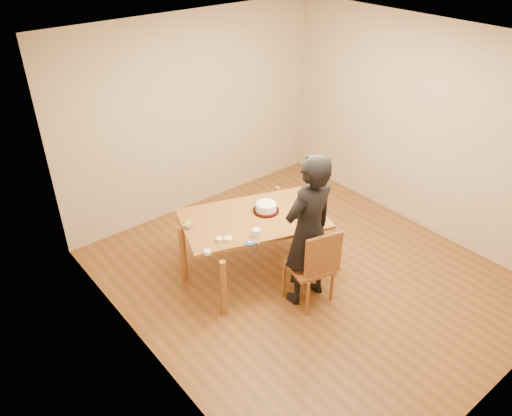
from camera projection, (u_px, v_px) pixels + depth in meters
room_shell at (290, 165)px, 5.47m from camera, size 4.00×4.50×2.70m
dining_table at (253, 219)px, 5.68m from camera, size 1.83×1.43×0.04m
dining_chair at (309, 266)px, 5.39m from camera, size 0.54×0.54×0.04m
cake_plate at (266, 211)px, 5.77m from camera, size 0.30×0.30×0.02m
cake at (266, 207)px, 5.74m from camera, size 0.24×0.24×0.08m
frosting_dome at (266, 203)px, 5.71m from camera, size 0.24×0.24×0.03m
frosting_tub at (256, 232)px, 5.33m from camera, size 0.10×0.10×0.08m
frosting_lid at (250, 243)px, 5.24m from camera, size 0.09×0.09×0.01m
frosting_dollop at (250, 242)px, 5.23m from camera, size 0.04×0.04×0.02m
ramekin_green at (228, 239)px, 5.27m from camera, size 0.09×0.09×0.04m
ramekin_yellow at (219, 239)px, 5.27m from camera, size 0.08×0.08×0.04m
ramekin_multi at (207, 252)px, 5.08m from camera, size 0.08×0.08×0.04m
candy_box_pink at (189, 225)px, 5.51m from camera, size 0.16×0.13×0.02m
candy_box_green at (188, 224)px, 5.50m from camera, size 0.13×0.12×0.02m
spatula at (256, 249)px, 5.15m from camera, size 0.16×0.12×0.01m
person at (308, 231)px, 5.20m from camera, size 0.65×0.43×1.76m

